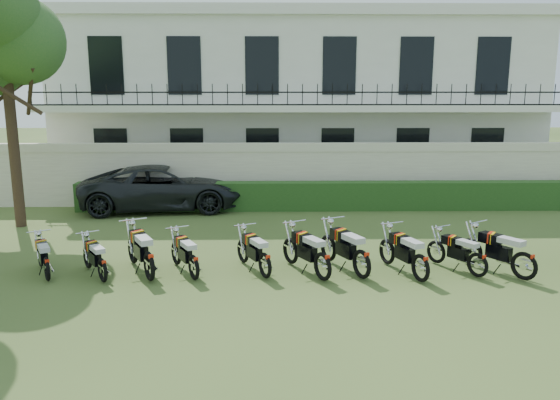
{
  "coord_description": "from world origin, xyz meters",
  "views": [
    {
      "loc": [
        -1.18,
        -11.71,
        4.19
      ],
      "look_at": [
        -0.93,
        2.6,
        1.29
      ],
      "focal_mm": 35.0,
      "sensor_mm": 36.0,
      "label": 1
    }
  ],
  "objects": [
    {
      "name": "building",
      "position": [
        0.0,
        13.96,
        3.71
      ],
      "size": [
        20.4,
        9.6,
        7.4
      ],
      "color": "silver",
      "rests_on": "ground"
    },
    {
      "name": "motorcycle_4",
      "position": [
        -1.31,
        0.0,
        0.46
      ],
      "size": [
        0.92,
        1.7,
        1.01
      ],
      "rotation": [
        0.0,
        0.0,
        0.45
      ],
      "color": "black",
      "rests_on": "ground"
    },
    {
      "name": "motorcycle_0",
      "position": [
        -6.15,
        -0.08,
        0.43
      ],
      "size": [
        0.9,
        1.52,
        0.92
      ],
      "rotation": [
        0.0,
        0.0,
        0.51
      ],
      "color": "black",
      "rests_on": "ground"
    },
    {
      "name": "suv",
      "position": [
        -5.0,
        7.39,
        0.79
      ],
      "size": [
        5.91,
        3.23,
        1.57
      ],
      "primitive_type": "imported",
      "rotation": [
        0.0,
        0.0,
        1.68
      ],
      "color": "black",
      "rests_on": "ground"
    },
    {
      "name": "motorcycle_1",
      "position": [
        -4.89,
        -0.19,
        0.43
      ],
      "size": [
        1.01,
        1.46,
        0.93
      ],
      "rotation": [
        0.0,
        0.0,
        0.59
      ],
      "color": "black",
      "rests_on": "ground"
    },
    {
      "name": "motorcycle_8",
      "position": [
        3.49,
        -0.01,
        0.45
      ],
      "size": [
        1.0,
        1.56,
        0.97
      ],
      "rotation": [
        0.0,
        0.0,
        0.55
      ],
      "color": "black",
      "rests_on": "ground"
    },
    {
      "name": "motorcycle_5",
      "position": [
        -0.04,
        -0.19,
        0.51
      ],
      "size": [
        1.07,
        1.83,
        1.11
      ],
      "rotation": [
        0.0,
        0.0,
        0.5
      ],
      "color": "black",
      "rests_on": "ground"
    },
    {
      "name": "motorcycle_7",
      "position": [
        2.11,
        -0.31,
        0.5
      ],
      "size": [
        0.87,
        1.89,
        1.08
      ],
      "rotation": [
        0.0,
        0.0,
        0.36
      ],
      "color": "black",
      "rests_on": "ground"
    },
    {
      "name": "hedge",
      "position": [
        1.0,
        7.2,
        0.5
      ],
      "size": [
        18.0,
        0.6,
        1.0
      ],
      "primitive_type": "cube",
      "color": "#194117",
      "rests_on": "ground"
    },
    {
      "name": "tree_west_near",
      "position": [
        -8.96,
        5.0,
        5.89
      ],
      "size": [
        3.4,
        3.2,
        7.9
      ],
      "color": "#473323",
      "rests_on": "ground"
    },
    {
      "name": "perimeter_wall",
      "position": [
        0.0,
        8.0,
        1.17
      ],
      "size": [
        30.0,
        0.35,
        2.3
      ],
      "color": "beige",
      "rests_on": "ground"
    },
    {
      "name": "motorcycle_9",
      "position": [
        4.44,
        -0.24,
        0.51
      ],
      "size": [
        1.22,
        1.73,
        1.1
      ],
      "rotation": [
        0.0,
        0.0,
        0.6
      ],
      "color": "black",
      "rests_on": "ground"
    },
    {
      "name": "motorcycle_3",
      "position": [
        -2.9,
        -0.09,
        0.45
      ],
      "size": [
        0.94,
        1.64,
        0.98
      ],
      "rotation": [
        0.0,
        0.0,
        0.49
      ],
      "color": "black",
      "rests_on": "ground"
    },
    {
      "name": "motorcycle_6",
      "position": [
        0.85,
        -0.08,
        0.53
      ],
      "size": [
        1.03,
        1.95,
        1.15
      ],
      "rotation": [
        0.0,
        0.0,
        0.44
      ],
      "color": "black",
      "rests_on": "ground"
    },
    {
      "name": "ground",
      "position": [
        0.0,
        0.0,
        0.0
      ],
      "size": [
        100.0,
        100.0,
        0.0
      ],
      "primitive_type": "plane",
      "color": "#364D1E",
      "rests_on": "ground"
    },
    {
      "name": "motorcycle_2",
      "position": [
        -3.88,
        -0.14,
        0.53
      ],
      "size": [
        1.1,
        1.91,
        1.15
      ],
      "rotation": [
        0.0,
        0.0,
        0.49
      ],
      "color": "black",
      "rests_on": "ground"
    }
  ]
}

